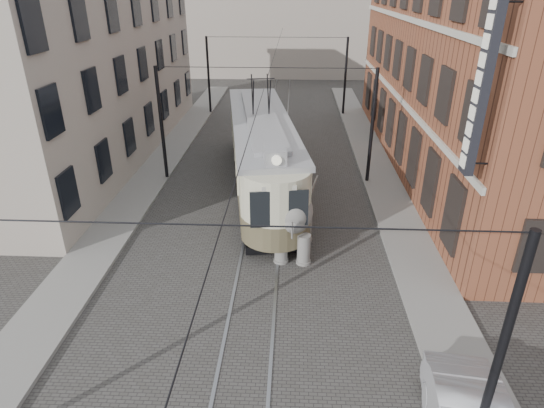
{
  "coord_description": "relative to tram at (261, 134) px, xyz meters",
  "views": [
    {
      "loc": [
        1.22,
        -16.69,
        9.61
      ],
      "look_at": [
        0.47,
        -1.19,
        2.1
      ],
      "focal_mm": 30.13,
      "sensor_mm": 36.0,
      "label": 1
    }
  ],
  "objects": [
    {
      "name": "brick_building",
      "position": [
        11.39,
        3.61,
        3.21
      ],
      "size": [
        8.0,
        26.0,
        12.0
      ],
      "primitive_type": "cube",
      "color": "brown",
      "rests_on": "ground"
    },
    {
      "name": "catenary",
      "position": [
        0.19,
        -0.39,
        0.21
      ],
      "size": [
        11.0,
        30.2,
        6.0
      ],
      "primitive_type": null,
      "color": "black",
      "rests_on": "ground"
    },
    {
      "name": "ground",
      "position": [
        0.39,
        -5.39,
        -2.79
      ],
      "size": [
        120.0,
        120.0,
        0.0
      ],
      "primitive_type": "plane",
      "color": "#3E3B39"
    },
    {
      "name": "tram",
      "position": [
        0.0,
        0.0,
        0.0
      ],
      "size": [
        5.01,
        14.36,
        5.59
      ],
      "primitive_type": null,
      "rotation": [
        0.0,
        0.0,
        0.15
      ],
      "color": "#BDB899",
      "rests_on": "ground"
    },
    {
      "name": "stucco_building",
      "position": [
        -10.61,
        4.61,
        2.21
      ],
      "size": [
        7.0,
        24.0,
        10.0
      ],
      "primitive_type": "cube",
      "color": "gray",
      "rests_on": "ground"
    },
    {
      "name": "sidewalk_left",
      "position": [
        -6.11,
        -5.39,
        -2.72
      ],
      "size": [
        2.0,
        60.0,
        0.15
      ],
      "primitive_type": "cube",
      "color": "slate",
      "rests_on": "ground"
    },
    {
      "name": "distant_block",
      "position": [
        0.39,
        34.61,
        4.21
      ],
      "size": [
        28.0,
        10.0,
        14.0
      ],
      "primitive_type": "cube",
      "color": "gray",
      "rests_on": "ground"
    },
    {
      "name": "sidewalk_right",
      "position": [
        6.39,
        -5.39,
        -2.72
      ],
      "size": [
        2.0,
        60.0,
        0.15
      ],
      "primitive_type": "cube",
      "color": "slate",
      "rests_on": "ground"
    },
    {
      "name": "tram_rails",
      "position": [
        0.39,
        -5.39,
        -2.78
      ],
      "size": [
        1.54,
        80.0,
        0.02
      ],
      "primitive_type": null,
      "color": "slate",
      "rests_on": "ground"
    },
    {
      "name": "elephant",
      "position": [
        1.72,
        -6.46,
        -1.45
      ],
      "size": [
        2.68,
        4.52,
        2.68
      ],
      "primitive_type": null,
      "rotation": [
        0.0,
        0.0,
        -0.06
      ],
      "color": "slate",
      "rests_on": "ground"
    }
  ]
}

